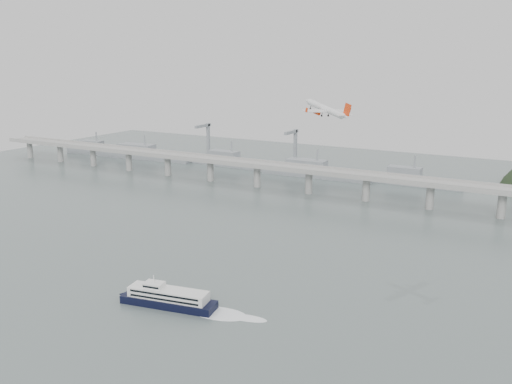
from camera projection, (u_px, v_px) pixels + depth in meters
The scene contains 5 objects.
ground at pixel (203, 283), 275.83m from camera, with size 900.00×900.00×0.00m, color #556361.
bridge at pixel (341, 177), 441.59m from camera, with size 800.00×22.00×23.90m.
distant_fleet at pixel (225, 161), 572.63m from camera, with size 453.00×60.90×40.00m.
ferry at pixel (169, 298), 249.67m from camera, with size 74.44×22.61×14.12m.
airliner at pixel (326, 109), 304.14m from camera, with size 35.05×32.93×11.16m.
Camera 1 is at (148.91, -210.85, 111.03)m, focal length 38.00 mm.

